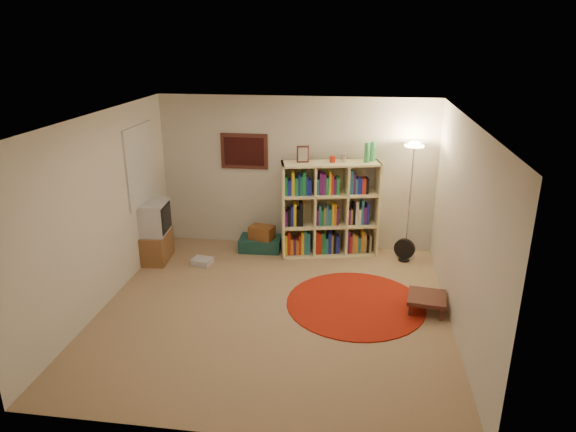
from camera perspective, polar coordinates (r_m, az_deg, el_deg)
name	(u,v)px	position (r m, az deg, el deg)	size (l,w,h in m)	color
room	(270,218)	(6.36, -2.07, -0.23)	(4.54, 4.54, 2.54)	#9E7F5D
bookshelf	(328,210)	(8.24, 4.48, 0.62)	(1.59, 0.76, 1.84)	beige
floor_lamp	(413,162)	(8.05, 13.71, 5.80)	(0.39, 0.39, 1.89)	silver
floor_fan	(404,250)	(8.33, 12.81, -3.70)	(0.33, 0.22, 0.38)	black
tv_stand	(153,232)	(8.34, -14.76, -1.78)	(0.52, 0.70, 0.97)	brown
dvd_box	(202,261)	(8.18, -9.54, -4.99)	(0.33, 0.29, 0.10)	silver
suitcase	(260,244)	(8.58, -3.10, -3.08)	(0.69, 0.46, 0.22)	#163E38
wicker_basket	(262,232)	(8.45, -2.92, -1.84)	(0.44, 0.36, 0.22)	brown
paper_towel	(286,239)	(8.70, -0.24, -2.52)	(0.17, 0.17, 0.27)	silver
red_rug	(355,303)	(7.02, 7.50, -9.61)	(1.85, 1.85, 0.02)	maroon
side_table	(427,298)	(6.96, 15.16, -8.82)	(0.54, 0.54, 0.22)	#411C16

